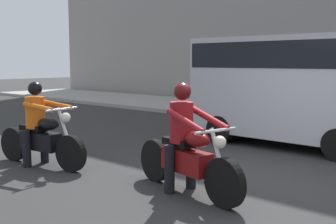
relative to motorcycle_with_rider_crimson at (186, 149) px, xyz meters
The scene contains 5 objects.
ground_plane 1.24m from the motorcycle_with_rider_crimson, 65.01° to the left, with size 80.00×80.00×0.00m, color #2D2D2D.
motorcycle_with_rider_crimson is the anchor object (origin of this frame).
motorcycle_with_rider_orange_stripe 3.03m from the motorcycle_with_rider_crimson, 169.70° to the right, with size 2.15×0.75×1.53m.
parked_van_silver 4.38m from the motorcycle_with_rider_crimson, 95.96° to the left, with size 4.42×1.96×2.43m.
street_sign_post 9.98m from the motorcycle_with_rider_crimson, 107.91° to the left, with size 0.44×0.08×2.59m.
Camera 1 is at (3.31, -5.51, 1.88)m, focal length 44.98 mm.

